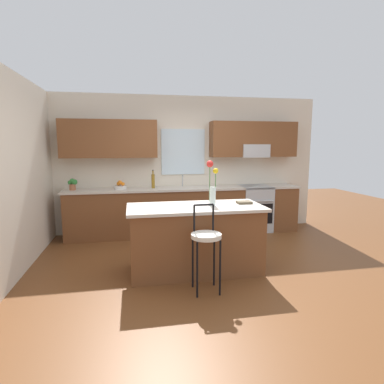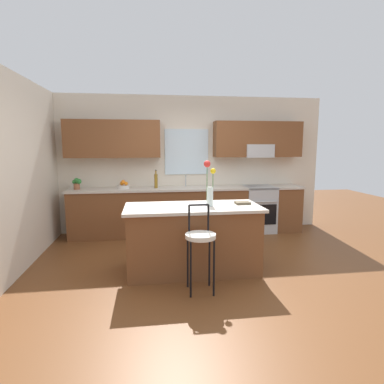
{
  "view_description": "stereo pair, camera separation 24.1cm",
  "coord_description": "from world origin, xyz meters",
  "px_view_note": "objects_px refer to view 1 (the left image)",
  "views": [
    {
      "loc": [
        -1.02,
        -4.3,
        1.74
      ],
      "look_at": [
        -0.09,
        0.55,
        1.0
      ],
      "focal_mm": 29.5,
      "sensor_mm": 36.0,
      "label": 1
    },
    {
      "loc": [
        -0.78,
        -4.34,
        1.74
      ],
      "look_at": [
        -0.09,
        0.55,
        1.0
      ],
      "focal_mm": 29.5,
      "sensor_mm": 36.0,
      "label": 2
    }
  ],
  "objects_px": {
    "kitchen_island": "(195,239)",
    "fruit_bowl_oranges": "(120,186)",
    "cookbook": "(244,202)",
    "bottle_olive_oil": "(153,181)",
    "bar_stool_near": "(206,240)",
    "flower_vase": "(212,186)",
    "oven_range": "(254,208)",
    "potted_plant_small": "(73,184)"
  },
  "relations": [
    {
      "from": "kitchen_island",
      "to": "fruit_bowl_oranges",
      "type": "height_order",
      "value": "fruit_bowl_oranges"
    },
    {
      "from": "fruit_bowl_oranges",
      "to": "cookbook",
      "type": "bearing_deg",
      "value": -46.19
    },
    {
      "from": "fruit_bowl_oranges",
      "to": "bottle_olive_oil",
      "type": "bearing_deg",
      "value": -0.39
    },
    {
      "from": "bar_stool_near",
      "to": "flower_vase",
      "type": "xyz_separation_m",
      "value": [
        0.22,
        0.59,
        0.56
      ]
    },
    {
      "from": "cookbook",
      "to": "bar_stool_near",
      "type": "bearing_deg",
      "value": -136.54
    },
    {
      "from": "flower_vase",
      "to": "bottle_olive_oil",
      "type": "distance_m",
      "value": 2.04
    },
    {
      "from": "flower_vase",
      "to": "bottle_olive_oil",
      "type": "height_order",
      "value": "flower_vase"
    },
    {
      "from": "oven_range",
      "to": "flower_vase",
      "type": "xyz_separation_m",
      "value": [
        -1.39,
        -1.9,
        0.74
      ]
    },
    {
      "from": "kitchen_island",
      "to": "potted_plant_small",
      "type": "height_order",
      "value": "potted_plant_small"
    },
    {
      "from": "fruit_bowl_oranges",
      "to": "potted_plant_small",
      "type": "relative_size",
      "value": 1.12
    },
    {
      "from": "fruit_bowl_oranges",
      "to": "potted_plant_small",
      "type": "bearing_deg",
      "value": -179.62
    },
    {
      "from": "oven_range",
      "to": "bar_stool_near",
      "type": "height_order",
      "value": "bar_stool_near"
    },
    {
      "from": "bottle_olive_oil",
      "to": "potted_plant_small",
      "type": "height_order",
      "value": "bottle_olive_oil"
    },
    {
      "from": "oven_range",
      "to": "potted_plant_small",
      "type": "height_order",
      "value": "potted_plant_small"
    },
    {
      "from": "bar_stool_near",
      "to": "oven_range",
      "type": "bearing_deg",
      "value": 57.15
    },
    {
      "from": "cookbook",
      "to": "potted_plant_small",
      "type": "distance_m",
      "value": 3.2
    },
    {
      "from": "kitchen_island",
      "to": "fruit_bowl_oranges",
      "type": "distance_m",
      "value": 2.23
    },
    {
      "from": "potted_plant_small",
      "to": "bar_stool_near",
      "type": "bearing_deg",
      "value": -52.86
    },
    {
      "from": "flower_vase",
      "to": "bottle_olive_oil",
      "type": "bearing_deg",
      "value": 109.02
    },
    {
      "from": "oven_range",
      "to": "potted_plant_small",
      "type": "relative_size",
      "value": 4.28
    },
    {
      "from": "potted_plant_small",
      "to": "cookbook",
      "type": "bearing_deg",
      "value": -35.15
    },
    {
      "from": "bar_stool_near",
      "to": "flower_vase",
      "type": "bearing_deg",
      "value": 69.4
    },
    {
      "from": "bar_stool_near",
      "to": "flower_vase",
      "type": "height_order",
      "value": "flower_vase"
    },
    {
      "from": "bottle_olive_oil",
      "to": "potted_plant_small",
      "type": "distance_m",
      "value": 1.46
    },
    {
      "from": "oven_range",
      "to": "bar_stool_near",
      "type": "relative_size",
      "value": 0.88
    },
    {
      "from": "kitchen_island",
      "to": "potted_plant_small",
      "type": "distance_m",
      "value": 2.74
    },
    {
      "from": "oven_range",
      "to": "kitchen_island",
      "type": "bearing_deg",
      "value": -130.77
    },
    {
      "from": "oven_range",
      "to": "cookbook",
      "type": "relative_size",
      "value": 4.6
    },
    {
      "from": "fruit_bowl_oranges",
      "to": "flower_vase",
      "type": "bearing_deg",
      "value": -56.45
    },
    {
      "from": "cookbook",
      "to": "potted_plant_small",
      "type": "height_order",
      "value": "potted_plant_small"
    },
    {
      "from": "cookbook",
      "to": "fruit_bowl_oranges",
      "type": "distance_m",
      "value": 2.56
    },
    {
      "from": "oven_range",
      "to": "fruit_bowl_oranges",
      "type": "bearing_deg",
      "value": 179.38
    },
    {
      "from": "bar_stool_near",
      "to": "kitchen_island",
      "type": "bearing_deg",
      "value": 90.0
    },
    {
      "from": "bar_stool_near",
      "to": "fruit_bowl_oranges",
      "type": "height_order",
      "value": "fruit_bowl_oranges"
    },
    {
      "from": "flower_vase",
      "to": "fruit_bowl_oranges",
      "type": "distance_m",
      "value": 2.33
    },
    {
      "from": "potted_plant_small",
      "to": "fruit_bowl_oranges",
      "type": "bearing_deg",
      "value": 0.38
    },
    {
      "from": "oven_range",
      "to": "bar_stool_near",
      "type": "distance_m",
      "value": 2.97
    },
    {
      "from": "cookbook",
      "to": "bottle_olive_oil",
      "type": "xyz_separation_m",
      "value": [
        -1.15,
        1.84,
        0.13
      ]
    },
    {
      "from": "kitchen_island",
      "to": "cookbook",
      "type": "bearing_deg",
      "value": 3.85
    },
    {
      "from": "fruit_bowl_oranges",
      "to": "bar_stool_near",
      "type": "bearing_deg",
      "value": -67.16
    },
    {
      "from": "bar_stool_near",
      "to": "fruit_bowl_oranges",
      "type": "distance_m",
      "value": 2.75
    },
    {
      "from": "bar_stool_near",
      "to": "potted_plant_small",
      "type": "xyz_separation_m",
      "value": [
        -1.9,
        2.51,
        0.4
      ]
    }
  ]
}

